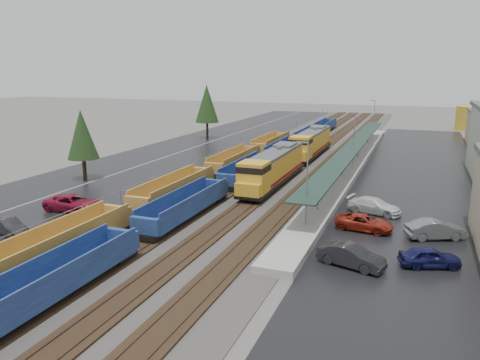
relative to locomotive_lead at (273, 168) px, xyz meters
The scene contains 22 objects.
ground 34.77m from the locomotive_lead, 93.31° to the right, with size 360.00×360.00×0.00m, color #56544F.
ballast_strip 25.56m from the locomotive_lead, 94.51° to the left, with size 20.00×160.00×0.08m, color #302D2B.
trackbed 25.55m from the locomotive_lead, 94.51° to the left, with size 14.60×160.00×0.22m.
west_parking_lot 30.63m from the locomotive_lead, 123.82° to the left, with size 10.00×160.00×0.02m, color black.
west_road 37.13m from the locomotive_lead, 136.78° to the left, with size 9.00×160.00×0.02m, color black.
east_commuter_lot 23.04m from the locomotive_lead, 42.12° to the left, with size 16.00×100.00×0.02m, color black.
station_platform 17.19m from the locomotive_lead, 64.00° to the left, with size 3.00×80.00×8.00m.
chainlink_fence 26.45m from the locomotive_lead, 115.78° to the left, with size 0.08×160.04×2.02m.
tree_west_near 24.69m from the locomotive_lead, 169.09° to the right, with size 3.96×3.96×9.00m.
tree_west_far 43.58m from the locomotive_lead, 125.25° to the left, with size 4.84×4.84×11.00m.
locomotive_lead is the anchor object (origin of this frame).
locomotive_trail 21.00m from the locomotive_lead, 90.00° to the left, with size 2.96×19.49×4.41m.
well_string_yellow 12.66m from the locomotive_lead, 129.39° to the right, with size 2.70×85.48×2.39m.
well_string_blue 4.86m from the locomotive_lead, 148.13° to the left, with size 2.63×119.31×2.33m.
storage_tank 74.27m from the locomotive_lead, 68.85° to the left, with size 5.60×5.60×5.60m, color gold.
parked_car_west_b 29.19m from the locomotive_lead, 123.84° to the right, with size 4.23×1.48×1.40m, color black.
parked_car_west_c 22.98m from the locomotive_lead, 133.11° to the right, with size 5.92×2.73×1.65m, color maroon.
parked_car_east_a 24.05m from the locomotive_lead, 59.35° to the right, with size 4.82×1.68×1.59m, color black.
parked_car_east_b 17.37m from the locomotive_lead, 45.06° to the right, with size 4.97×2.29×1.38m, color maroon.
parked_car_east_c 14.35m from the locomotive_lead, 28.30° to the right, with size 5.26×2.14×1.53m, color silver.
parked_car_east_d 25.66m from the locomotive_lead, 46.88° to the right, with size 4.27×1.72×1.45m, color #131547.
parked_car_east_e 21.90m from the locomotive_lead, 34.37° to the right, with size 4.87×1.70×1.61m, color slate.
Camera 1 is at (17.97, -18.14, 13.77)m, focal length 35.00 mm.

